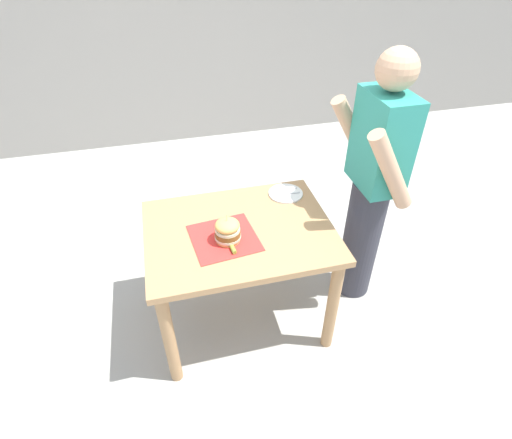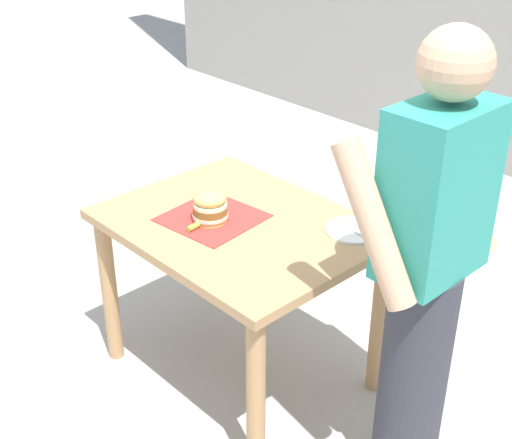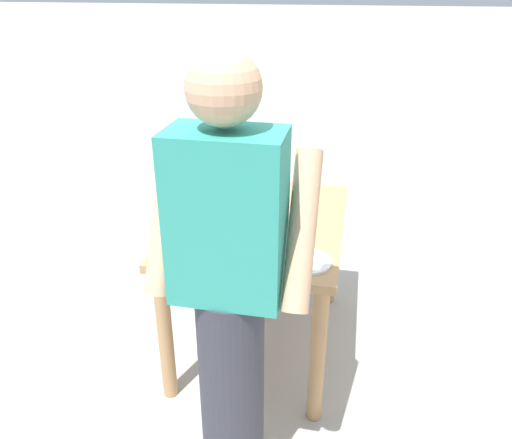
{
  "view_description": "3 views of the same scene",
  "coord_description": "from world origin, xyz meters",
  "px_view_note": "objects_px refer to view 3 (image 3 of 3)",
  "views": [
    {
      "loc": [
        1.74,
        -0.34,
        2.21
      ],
      "look_at": [
        0.0,
        0.1,
        0.81
      ],
      "focal_mm": 28.0,
      "sensor_mm": 36.0,
      "label": 1
    },
    {
      "loc": [
        1.68,
        1.89,
        2.14
      ],
      "look_at": [
        0.0,
        0.1,
        0.81
      ],
      "focal_mm": 50.0,
      "sensor_mm": 36.0,
      "label": 2
    },
    {
      "loc": [
        -0.43,
        2.2,
        1.85
      ],
      "look_at": [
        0.0,
        0.1,
        0.81
      ],
      "focal_mm": 35.0,
      "sensor_mm": 36.0,
      "label": 3
    }
  ],
  "objects_px": {
    "patio_table": "(260,243)",
    "side_plate_with_forks": "(306,261)",
    "pickle_spear": "(232,208)",
    "diner_across_table": "(230,296)",
    "sandwich": "(247,199)"
  },
  "relations": [
    {
      "from": "side_plate_with_forks",
      "to": "pickle_spear",
      "type": "bearing_deg",
      "value": -45.06
    },
    {
      "from": "pickle_spear",
      "to": "diner_across_table",
      "type": "xyz_separation_m",
      "value": [
        -0.23,
        0.91,
        0.1
      ]
    },
    {
      "from": "side_plate_with_forks",
      "to": "diner_across_table",
      "type": "relative_size",
      "value": 0.13
    },
    {
      "from": "sandwich",
      "to": "diner_across_table",
      "type": "distance_m",
      "value": 0.93
    },
    {
      "from": "patio_table",
      "to": "diner_across_table",
      "type": "distance_m",
      "value": 0.88
    },
    {
      "from": "pickle_spear",
      "to": "diner_across_table",
      "type": "height_order",
      "value": "diner_across_table"
    },
    {
      "from": "patio_table",
      "to": "side_plate_with_forks",
      "type": "distance_m",
      "value": 0.48
    },
    {
      "from": "patio_table",
      "to": "diner_across_table",
      "type": "bearing_deg",
      "value": 94.23
    },
    {
      "from": "patio_table",
      "to": "side_plate_with_forks",
      "type": "height_order",
      "value": "side_plate_with_forks"
    },
    {
      "from": "patio_table",
      "to": "pickle_spear",
      "type": "height_order",
      "value": "pickle_spear"
    },
    {
      "from": "patio_table",
      "to": "diner_across_table",
      "type": "xyz_separation_m",
      "value": [
        -0.06,
        0.84,
        0.25
      ]
    },
    {
      "from": "sandwich",
      "to": "patio_table",
      "type": "bearing_deg",
      "value": 135.72
    },
    {
      "from": "pickle_spear",
      "to": "diner_across_table",
      "type": "bearing_deg",
      "value": 103.93
    },
    {
      "from": "patio_table",
      "to": "sandwich",
      "type": "bearing_deg",
      "value": -44.28
    },
    {
      "from": "diner_across_table",
      "to": "side_plate_with_forks",
      "type": "bearing_deg",
      "value": -113.91
    }
  ]
}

